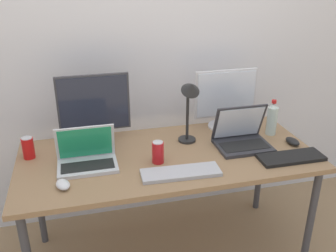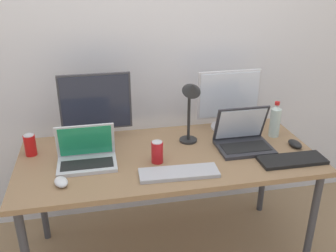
# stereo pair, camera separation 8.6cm
# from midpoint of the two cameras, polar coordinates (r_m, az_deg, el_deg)

# --- Properties ---
(wall_back) EXTENTS (7.00, 0.08, 2.60)m
(wall_back) POSITION_cam_midpoint_polar(r_m,az_deg,el_deg) (2.54, -1.75, 13.20)
(wall_back) COLOR silver
(wall_back) RESTS_ON ground
(work_desk) EXTENTS (1.71, 0.77, 0.74)m
(work_desk) POSITION_cam_midpoint_polar(r_m,az_deg,el_deg) (2.21, 1.12, -5.72)
(work_desk) COLOR #424247
(work_desk) RESTS_ON ground
(monitor_left) EXTENTS (0.42, 0.18, 0.43)m
(monitor_left) POSITION_cam_midpoint_polar(r_m,az_deg,el_deg) (2.27, -9.86, 2.95)
(monitor_left) COLOR #38383D
(monitor_left) RESTS_ON work_desk
(monitor_center) EXTENTS (0.42, 0.21, 0.40)m
(monitor_center) POSITION_cam_midpoint_polar(r_m,az_deg,el_deg) (2.48, 10.21, 3.99)
(monitor_center) COLOR silver
(monitor_center) RESTS_ON work_desk
(laptop_silver) EXTENTS (0.32, 0.21, 0.22)m
(laptop_silver) POSITION_cam_midpoint_polar(r_m,az_deg,el_deg) (2.10, -11.16, -4.40)
(laptop_silver) COLOR silver
(laptop_silver) RESTS_ON work_desk
(laptop_secondary) EXTENTS (0.32, 0.25, 0.25)m
(laptop_secondary) POSITION_cam_midpoint_polar(r_m,az_deg,el_deg) (2.29, 12.41, -1.83)
(laptop_secondary) COLOR #2D2D33
(laptop_secondary) RESTS_ON work_desk
(keyboard_main) EXTENTS (0.38, 0.15, 0.02)m
(keyboard_main) POSITION_cam_midpoint_polar(r_m,az_deg,el_deg) (2.23, 19.46, -4.93)
(keyboard_main) COLOR black
(keyboard_main) RESTS_ON work_desk
(keyboard_aux) EXTENTS (0.43, 0.15, 0.02)m
(keyboard_aux) POSITION_cam_midpoint_polar(r_m,az_deg,el_deg) (1.98, 2.93, -7.16)
(keyboard_aux) COLOR #B2B2B7
(keyboard_aux) RESTS_ON work_desk
(mouse_by_keyboard) EXTENTS (0.07, 0.12, 0.04)m
(mouse_by_keyboard) POSITION_cam_midpoint_polar(r_m,az_deg,el_deg) (2.40, 19.78, -2.59)
(mouse_by_keyboard) COLOR black
(mouse_by_keyboard) RESTS_ON work_desk
(mouse_by_laptop) EXTENTS (0.09, 0.11, 0.04)m
(mouse_by_laptop) POSITION_cam_midpoint_polar(r_m,az_deg,el_deg) (1.95, -14.76, -8.26)
(mouse_by_laptop) COLOR silver
(mouse_by_laptop) RESTS_ON work_desk
(water_bottle) EXTENTS (0.07, 0.07, 0.23)m
(water_bottle) POSITION_cam_midpoint_polar(r_m,az_deg,el_deg) (2.47, 16.99, 0.79)
(water_bottle) COLOR silver
(water_bottle) RESTS_ON work_desk
(soda_can_near_keyboard) EXTENTS (0.07, 0.07, 0.13)m
(soda_can_near_keyboard) POSITION_cam_midpoint_polar(r_m,az_deg,el_deg) (2.07, -0.46, -4.00)
(soda_can_near_keyboard) COLOR red
(soda_can_near_keyboard) RESTS_ON work_desk
(soda_can_by_laptop) EXTENTS (0.07, 0.07, 0.13)m
(soda_can_by_laptop) POSITION_cam_midpoint_polar(r_m,az_deg,el_deg) (2.27, -19.26, -2.76)
(soda_can_by_laptop) COLOR red
(soda_can_by_laptop) RESTS_ON work_desk
(desk_lamp) EXTENTS (0.11, 0.18, 0.42)m
(desk_lamp) POSITION_cam_midpoint_polar(r_m,az_deg,el_deg) (2.19, 4.67, 3.91)
(desk_lamp) COLOR black
(desk_lamp) RESTS_ON work_desk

